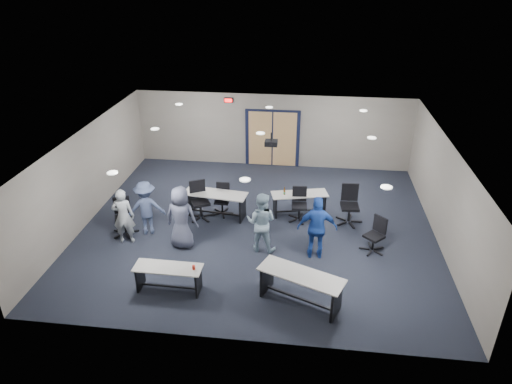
# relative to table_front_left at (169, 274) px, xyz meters

# --- Properties ---
(floor) EXTENTS (10.00, 10.00, 0.00)m
(floor) POSITION_rel_table_front_left_xyz_m (1.71, 3.11, -0.44)
(floor) COLOR black
(floor) RESTS_ON ground
(back_wall) EXTENTS (10.00, 0.04, 2.70)m
(back_wall) POSITION_rel_table_front_left_xyz_m (1.71, 7.61, 0.91)
(back_wall) COLOR gray
(back_wall) RESTS_ON floor
(front_wall) EXTENTS (10.00, 0.04, 2.70)m
(front_wall) POSITION_rel_table_front_left_xyz_m (1.71, -1.39, 0.91)
(front_wall) COLOR gray
(front_wall) RESTS_ON floor
(left_wall) EXTENTS (0.04, 9.00, 2.70)m
(left_wall) POSITION_rel_table_front_left_xyz_m (-3.29, 3.11, 0.91)
(left_wall) COLOR gray
(left_wall) RESTS_ON floor
(right_wall) EXTENTS (0.04, 9.00, 2.70)m
(right_wall) POSITION_rel_table_front_left_xyz_m (6.71, 3.11, 0.91)
(right_wall) COLOR gray
(right_wall) RESTS_ON floor
(ceiling) EXTENTS (10.00, 9.00, 0.04)m
(ceiling) POSITION_rel_table_front_left_xyz_m (1.71, 3.11, 2.26)
(ceiling) COLOR silver
(ceiling) RESTS_ON back_wall
(double_door) EXTENTS (2.00, 0.07, 2.20)m
(double_door) POSITION_rel_table_front_left_xyz_m (1.71, 7.57, 0.61)
(double_door) COLOR black
(double_door) RESTS_ON back_wall
(exit_sign) EXTENTS (0.32, 0.07, 0.18)m
(exit_sign) POSITION_rel_table_front_left_xyz_m (0.11, 7.55, 2.01)
(exit_sign) COLOR black
(exit_sign) RESTS_ON back_wall
(ceiling_projector) EXTENTS (0.35, 0.32, 0.37)m
(ceiling_projector) POSITION_rel_table_front_left_xyz_m (2.01, 3.61, 1.97)
(ceiling_projector) COLOR black
(ceiling_projector) RESTS_ON ceiling
(ceiling_can_lights) EXTENTS (6.24, 5.74, 0.02)m
(ceiling_can_lights) POSITION_rel_table_front_left_xyz_m (1.71, 3.36, 2.23)
(ceiling_can_lights) COLOR white
(ceiling_can_lights) RESTS_ON ceiling
(table_front_left) EXTENTS (1.58, 0.55, 0.74)m
(table_front_left) POSITION_rel_table_front_left_xyz_m (0.00, 0.00, 0.00)
(table_front_left) COLOR beige
(table_front_left) RESTS_ON floor
(table_front_right) EXTENTS (2.02, 1.33, 0.78)m
(table_front_right) POSITION_rel_table_front_left_xyz_m (3.04, -0.08, 0.09)
(table_front_right) COLOR beige
(table_front_right) RESTS_ON floor
(table_back_left) EXTENTS (1.94, 0.87, 0.76)m
(table_back_left) POSITION_rel_table_front_left_xyz_m (0.38, 3.56, 0.08)
(table_back_left) COLOR beige
(table_back_left) RESTS_ON floor
(table_back_right) EXTENTS (1.75, 0.94, 0.93)m
(table_back_right) POSITION_rel_table_front_left_xyz_m (2.85, 4.00, 0.03)
(table_back_right) COLOR beige
(table_back_right) RESTS_ON floor
(chair_back_a) EXTENTS (0.98, 0.98, 1.15)m
(chair_back_a) POSITION_rel_table_front_left_xyz_m (-0.04, 3.37, 0.13)
(chair_back_a) COLOR black
(chair_back_a) RESTS_ON floor
(chair_back_b) EXTENTS (0.61, 0.61, 0.97)m
(chair_back_b) POSITION_rel_table_front_left_xyz_m (0.55, 3.69, 0.04)
(chair_back_b) COLOR black
(chair_back_b) RESTS_ON floor
(chair_back_c) EXTENTS (0.68, 0.68, 1.01)m
(chair_back_c) POSITION_rel_table_front_left_xyz_m (2.87, 3.61, 0.07)
(chair_back_c) COLOR black
(chair_back_c) RESTS_ON floor
(chair_back_d) EXTENTS (0.78, 0.78, 1.16)m
(chair_back_d) POSITION_rel_table_front_left_xyz_m (4.33, 3.62, 0.14)
(chair_back_d) COLOR black
(chair_back_d) RESTS_ON floor
(chair_loose_left) EXTENTS (0.88, 0.88, 1.06)m
(chair_loose_left) POSITION_rel_table_front_left_xyz_m (-1.96, 2.23, 0.09)
(chair_loose_left) COLOR black
(chair_loose_left) RESTS_ON floor
(chair_loose_right) EXTENTS (0.87, 0.87, 0.98)m
(chair_loose_right) POSITION_rel_table_front_left_xyz_m (4.88, 2.21, 0.05)
(chair_loose_right) COLOR black
(chair_loose_right) RESTS_ON floor
(person_gray) EXTENTS (0.64, 0.47, 1.60)m
(person_gray) POSITION_rel_table_front_left_xyz_m (-1.78, 1.85, 0.36)
(person_gray) COLOR #9AA2A8
(person_gray) RESTS_ON floor
(person_plaid) EXTENTS (0.91, 0.64, 1.75)m
(person_plaid) POSITION_rel_table_front_left_xyz_m (-0.18, 1.85, 0.44)
(person_plaid) COLOR #4D526A
(person_plaid) RESTS_ON floor
(person_lightblue) EXTENTS (0.89, 0.74, 1.65)m
(person_lightblue) POSITION_rel_table_front_left_xyz_m (1.93, 1.95, 0.39)
(person_lightblue) COLOR #96B3C7
(person_lightblue) RESTS_ON floor
(person_navy) EXTENTS (1.03, 0.46, 1.73)m
(person_navy) POSITION_rel_table_front_left_xyz_m (3.38, 1.78, 0.43)
(person_navy) COLOR #1C409B
(person_navy) RESTS_ON floor
(person_back) EXTENTS (1.14, 0.85, 1.58)m
(person_back) POSITION_rel_table_front_left_xyz_m (-1.33, 2.40, 0.35)
(person_back) COLOR #404E74
(person_back) RESTS_ON floor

